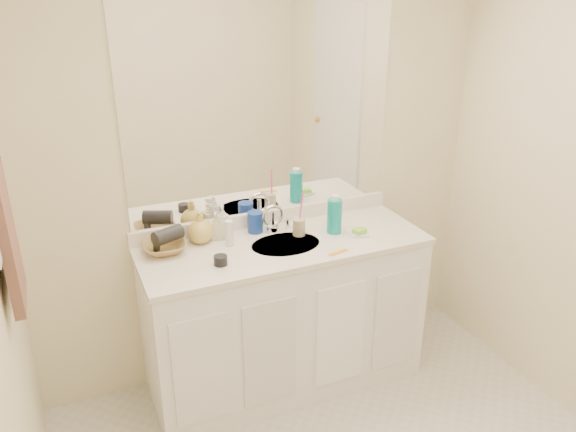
{
  "coord_description": "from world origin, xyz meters",
  "views": [
    {
      "loc": [
        -1.04,
        -1.42,
        2.16
      ],
      "look_at": [
        0.0,
        0.97,
        1.05
      ],
      "focal_mm": 35.0,
      "sensor_mm": 36.0,
      "label": 1
    }
  ],
  "objects": [
    {
      "name": "backsplash",
      "position": [
        0.0,
        1.29,
        0.92
      ],
      "size": [
        1.52,
        0.03,
        0.08
      ],
      "primitive_type": "cube",
      "color": "white",
      "rests_on": "countertop"
    },
    {
      "name": "soap_bottle_yellow",
      "position": [
        -0.4,
        1.21,
        0.97
      ],
      "size": [
        0.15,
        0.15,
        0.17
      ],
      "primitive_type": "imported",
      "rotation": [
        0.0,
        0.0,
        -0.1
      ],
      "color": "#D2B451",
      "rests_on": "countertop"
    },
    {
      "name": "orange_comb",
      "position": [
        0.2,
        0.81,
        0.88
      ],
      "size": [
        0.11,
        0.05,
        0.0
      ],
      "primitive_type": "cube",
      "rotation": [
        0.0,
        0.0,
        0.23
      ],
      "color": "orange",
      "rests_on": "countertop"
    },
    {
      "name": "dark_jar",
      "position": [
        -0.38,
        0.92,
        0.9
      ],
      "size": [
        0.09,
        0.09,
        0.05
      ],
      "primitive_type": "cylinder",
      "rotation": [
        0.0,
        0.0,
        -0.43
      ],
      "color": "black",
      "rests_on": "countertop"
    },
    {
      "name": "toothbrush",
      "position": [
        0.12,
        1.08,
        1.03
      ],
      "size": [
        0.02,
        0.03,
        0.18
      ],
      "primitive_type": "cylinder",
      "rotation": [
        0.14,
        0.0,
        0.42
      ],
      "color": "#FC42A3",
      "rests_on": "tan_cup"
    },
    {
      "name": "vanity_cabinet",
      "position": [
        0.0,
        1.02,
        0.42
      ],
      "size": [
        1.5,
        0.55,
        0.85
      ],
      "primitive_type": "cube",
      "color": "white",
      "rests_on": "floor"
    },
    {
      "name": "wicker_basket",
      "position": [
        -0.6,
        1.16,
        0.91
      ],
      "size": [
        0.23,
        0.23,
        0.05
      ],
      "primitive_type": "imported",
      "rotation": [
        0.0,
        0.0,
        -0.08
      ],
      "color": "olive",
      "rests_on": "countertop"
    },
    {
      "name": "blue_mug",
      "position": [
        -0.09,
        1.21,
        0.94
      ],
      "size": [
        0.09,
        0.09,
        0.12
      ],
      "primitive_type": "cylinder",
      "rotation": [
        0.0,
        0.0,
        -0.06
      ],
      "color": "navy",
      "rests_on": "countertop"
    },
    {
      "name": "countertop",
      "position": [
        0.0,
        1.02,
        0.86
      ],
      "size": [
        1.52,
        0.57,
        0.03
      ],
      "primitive_type": "cube",
      "color": "white",
      "rests_on": "vanity_cabinet"
    },
    {
      "name": "faucet",
      "position": [
        0.0,
        1.18,
        0.94
      ],
      "size": [
        0.02,
        0.02,
        0.11
      ],
      "primitive_type": "cylinder",
      "color": "silver",
      "rests_on": "countertop"
    },
    {
      "name": "hand_towel",
      "position": [
        -1.25,
        0.77,
        1.25
      ],
      "size": [
        0.04,
        0.32,
        0.55
      ],
      "primitive_type": "cube",
      "color": "#53352C",
      "rests_on": "towel_ring"
    },
    {
      "name": "soap_bottle_white",
      "position": [
        -0.27,
        1.21,
        0.97
      ],
      "size": [
        0.09,
        0.09,
        0.18
      ],
      "primitive_type": "imported",
      "rotation": [
        0.0,
        0.0,
        -0.42
      ],
      "color": "white",
      "rests_on": "countertop"
    },
    {
      "name": "mouthwash_bottle",
      "position": [
        0.3,
        1.04,
        0.97
      ],
      "size": [
        0.1,
        0.1,
        0.19
      ],
      "primitive_type": "cylinder",
      "rotation": [
        0.0,
        0.0,
        0.31
      ],
      "color": "#0C9191",
      "rests_on": "countertop"
    },
    {
      "name": "soap_bottle_cream",
      "position": [
        -0.31,
        1.22,
        0.95
      ],
      "size": [
        0.09,
        0.09,
        0.15
      ],
      "primitive_type": "imported",
      "rotation": [
        0.0,
        0.0,
        -0.35
      ],
      "color": "beige",
      "rests_on": "countertop"
    },
    {
      "name": "sink_basin",
      "position": [
        0.0,
        1.0,
        0.87
      ],
      "size": [
        0.37,
        0.37,
        0.02
      ],
      "primitive_type": "cylinder",
      "color": "beige",
      "rests_on": "countertop"
    },
    {
      "name": "green_soap",
      "position": [
        0.41,
        0.95,
        0.9
      ],
      "size": [
        0.08,
        0.06,
        0.02
      ],
      "primitive_type": "cube",
      "rotation": [
        0.0,
        0.0,
        0.2
      ],
      "color": "#8BDC35",
      "rests_on": "soap_dish"
    },
    {
      "name": "wall_back",
      "position": [
        0.0,
        1.3,
        1.2
      ],
      "size": [
        2.6,
        0.02,
        2.4
      ],
      "primitive_type": "cube",
      "color": "#F2E6BE",
      "rests_on": "floor"
    },
    {
      "name": "extra_white_bottle",
      "position": [
        -0.27,
        1.11,
        0.95
      ],
      "size": [
        0.05,
        0.05,
        0.14
      ],
      "primitive_type": "cylinder",
      "rotation": [
        0.0,
        0.0,
        -0.29
      ],
      "color": "white",
      "rests_on": "countertop"
    },
    {
      "name": "hair_dryer",
      "position": [
        -0.58,
        1.16,
        0.97
      ],
      "size": [
        0.17,
        0.13,
        0.08
      ],
      "primitive_type": "cylinder",
      "rotation": [
        0.0,
        1.57,
        0.4
      ],
      "color": "black",
      "rests_on": "wicker_basket"
    },
    {
      "name": "soap_dish",
      "position": [
        0.41,
        0.95,
        0.89
      ],
      "size": [
        0.12,
        0.11,
        0.01
      ],
      "primitive_type": "cube",
      "rotation": [
        0.0,
        0.0,
        -0.37
      ],
      "color": "white",
      "rests_on": "countertop"
    },
    {
      "name": "mirror",
      "position": [
        0.0,
        1.29,
        1.56
      ],
      "size": [
        1.48,
        0.01,
        1.2
      ],
      "primitive_type": "cube",
      "color": "white",
      "rests_on": "wall_back"
    },
    {
      "name": "tan_cup",
      "position": [
        0.11,
        1.08,
        0.93
      ],
      "size": [
        0.07,
        0.07,
        0.09
      ],
      "primitive_type": "cylinder",
      "rotation": [
        0.0,
        0.0,
        -0.1
      ],
      "color": "tan",
      "rests_on": "countertop"
    }
  ]
}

